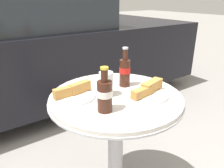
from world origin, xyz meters
TOP-DOWN VIEW (x-y plane):
  - bistro_table at (0.00, 0.00)m, footprint 0.72×0.72m
  - cola_bottle_left at (0.12, 0.07)m, footprint 0.06×0.06m
  - cola_bottle_right at (-0.14, -0.11)m, footprint 0.07×0.07m
  - drinking_glass at (-0.05, 0.02)m, footprint 0.07×0.07m
  - lunch_plate_near at (0.13, -0.10)m, footprint 0.25×0.23m
  - lunch_plate_far at (-0.19, 0.11)m, footprint 0.22×0.22m
  - parked_car at (0.01, 1.85)m, footprint 4.08×1.76m

SIDE VIEW (x-z plane):
  - bistro_table at x=0.00m, z-range 0.19..0.95m
  - parked_car at x=0.01m, z-range -0.05..1.41m
  - lunch_plate_far at x=-0.19m, z-range 0.75..0.82m
  - lunch_plate_near at x=0.13m, z-range 0.75..0.82m
  - drinking_glass at x=-0.05m, z-range 0.76..0.88m
  - cola_bottle_right at x=-0.14m, z-range 0.74..0.95m
  - cola_bottle_left at x=0.12m, z-range 0.74..0.96m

